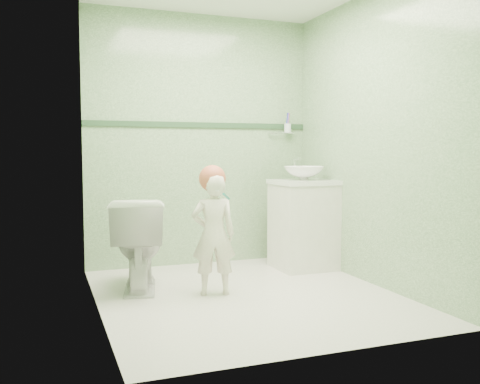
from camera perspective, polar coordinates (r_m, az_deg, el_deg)
name	(u,v)px	position (r m, az deg, el deg)	size (l,w,h in m)	color
ground	(247,295)	(4.12, 0.74, -11.03)	(2.50, 2.50, 0.00)	beige
room_shell	(247,137)	(3.97, 0.76, 5.89)	(2.50, 2.54, 2.40)	gray
trim_stripe	(200,125)	(5.15, -4.27, 7.21)	(2.20, 0.02, 0.05)	#29482D
vanity	(303,226)	(5.01, 6.83, -3.63)	(0.52, 0.50, 0.80)	silver
counter	(304,182)	(4.97, 6.88, 1.06)	(0.54, 0.52, 0.04)	white
basin	(304,173)	(4.96, 6.88, 2.03)	(0.37, 0.37, 0.13)	white
faucet	(295,164)	(5.12, 5.94, 3.00)	(0.03, 0.13, 0.18)	silver
cup_holder	(287,128)	(5.42, 5.07, 6.86)	(0.26, 0.07, 0.21)	silver
toilet	(138,243)	(4.30, -10.88, -5.44)	(0.41, 0.72, 0.73)	white
toddler	(214,235)	(4.05, -2.86, -4.60)	(0.34, 0.22, 0.92)	beige
hair_cap	(212,179)	(4.03, -2.99, 1.46)	(0.21, 0.21, 0.21)	#BA593C
teal_toothbrush	(225,196)	(3.90, -1.60, -0.41)	(0.11, 0.14, 0.08)	#178174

